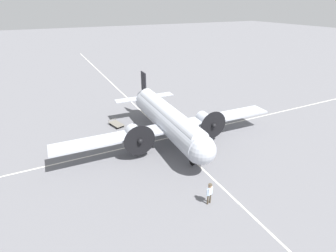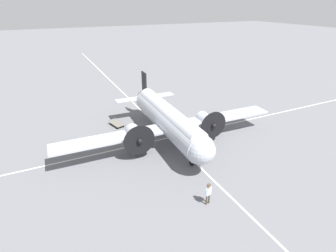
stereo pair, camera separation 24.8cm
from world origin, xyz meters
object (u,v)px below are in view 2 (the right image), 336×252
airliner_main (170,121)px  baggage_cart (117,124)px  crew_foreground (208,192)px  suitcase_near_door (135,124)px

airliner_main → baggage_cart: size_ratio=10.34×
airliner_main → crew_foreground: (-1.68, -10.05, -1.45)m
crew_foreground → baggage_cart: (-2.43, 16.67, -0.86)m
suitcase_near_door → baggage_cart: (-2.01, 1.21, 0.01)m
airliner_main → baggage_cart: 8.13m
airliner_main → crew_foreground: size_ratio=13.42×
crew_foreground → baggage_cart: bearing=88.0°
suitcase_near_door → baggage_cart: size_ratio=0.24×
airliner_main → baggage_cart: (-4.11, 6.62, -2.31)m
crew_foreground → airliner_main: bearing=70.2°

